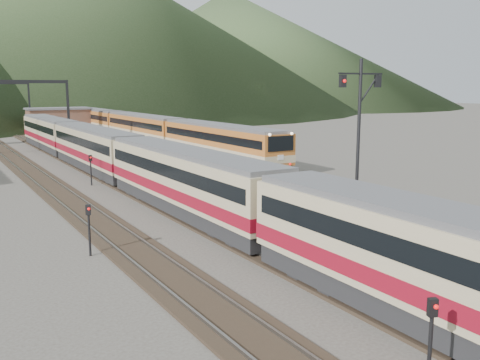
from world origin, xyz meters
TOP-DOWN VIEW (x-y plane):
  - track_main at (0.00, 40.00)m, footprint 2.60×200.00m
  - track_far at (-5.00, 40.00)m, footprint 2.60×200.00m
  - track_second at (11.50, 40.00)m, footprint 2.60×200.00m
  - platform at (5.60, 38.00)m, footprint 8.00×100.00m
  - gantry_near at (-2.85, 55.00)m, footprint 9.55×0.25m
  - station_shed at (5.60, 78.00)m, footprint 9.40×4.40m
  - hill_b at (30.00, 230.00)m, footprint 220.00×220.00m
  - hill_c at (110.00, 210.00)m, footprint 160.00×160.00m
  - main_train at (0.00, 28.93)m, footprint 2.69×73.85m
  - second_train at (11.50, 56.83)m, footprint 2.93×60.09m
  - signal_mast at (2.86, 8.89)m, footprint 2.20×0.32m
  - short_signal_a at (-2.57, 0.39)m, footprint 0.26×0.23m
  - short_signal_b at (-2.18, 31.64)m, footprint 0.22×0.16m
  - short_signal_c at (-6.84, 14.87)m, footprint 0.26×0.23m

SIDE VIEW (x-z plane):
  - track_main at x=0.00m, z-range -0.05..0.18m
  - track_far at x=-5.00m, z-range -0.05..0.18m
  - track_second at x=11.50m, z-range -0.05..0.18m
  - platform at x=5.60m, z-range 0.00..1.00m
  - short_signal_a at x=-2.57m, z-range 0.33..2.60m
  - short_signal_b at x=-2.18m, z-range 0.33..2.60m
  - short_signal_c at x=-6.84m, z-range 0.33..2.60m
  - main_train at x=0.00m, z-range 0.23..3.51m
  - second_train at x=11.50m, z-range 0.23..3.81m
  - station_shed at x=5.60m, z-range 1.02..4.12m
  - signal_mast at x=2.86m, z-range 1.79..9.14m
  - gantry_near at x=-2.85m, z-range 1.59..9.59m
  - hill_c at x=110.00m, z-range 0.00..50.00m
  - hill_b at x=30.00m, z-range 0.00..75.00m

